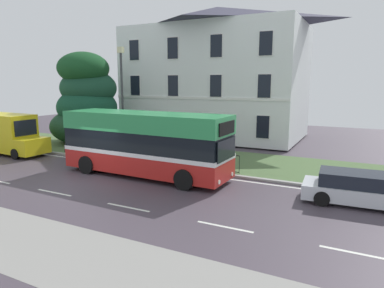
# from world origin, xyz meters

# --- Properties ---
(ground_plane) EXTENTS (60.00, 56.00, 0.18)m
(ground_plane) POSITION_xyz_m (0.00, 1.13, -0.01)
(ground_plane) COLOR #463D47
(georgian_townhouse) EXTENTS (14.77, 8.88, 10.91)m
(georgian_townhouse) POSITION_xyz_m (0.18, 15.98, 5.60)
(georgian_townhouse) COLOR white
(georgian_townhouse) RESTS_ON ground_plane
(iron_verge_railing) EXTENTS (12.41, 0.04, 0.97)m
(iron_verge_railing) POSITION_xyz_m (0.18, 4.40, 0.62)
(iron_verge_railing) COLOR black
(iron_verge_railing) RESTS_ON ground_plane
(evergreen_tree) EXTENTS (5.33, 5.33, 7.12)m
(evergreen_tree) POSITION_xyz_m (-7.47, 8.19, 3.13)
(evergreen_tree) COLOR #423328
(evergreen_tree) RESTS_ON ground_plane
(single_decker_bus) EXTENTS (9.08, 2.77, 3.27)m
(single_decker_bus) POSITION_xyz_m (2.00, 2.33, 1.71)
(single_decker_bus) COLOR red
(single_decker_bus) RESTS_ON ground_plane
(white_panel_van) EXTENTS (5.77, 2.23, 2.68)m
(white_panel_van) POSITION_xyz_m (-9.54, 2.80, 1.37)
(white_panel_van) COLOR gold
(white_panel_van) RESTS_ON ground_plane
(parked_hatchback_00) EXTENTS (4.47, 2.02, 1.28)m
(parked_hatchback_00) POSITION_xyz_m (11.94, 2.63, 0.62)
(parked_hatchback_00) COLOR silver
(parked_hatchback_00) RESTS_ON ground_plane
(street_lamp_post) EXTENTS (0.36, 0.24, 6.76)m
(street_lamp_post) POSITION_xyz_m (-1.51, 5.07, 3.99)
(street_lamp_post) COLOR #333338
(street_lamp_post) RESTS_ON ground_plane
(litter_bin) EXTENTS (0.54, 0.54, 1.15)m
(litter_bin) POSITION_xyz_m (0.37, 4.84, 0.70)
(litter_bin) COLOR black
(litter_bin) RESTS_ON ground_plane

